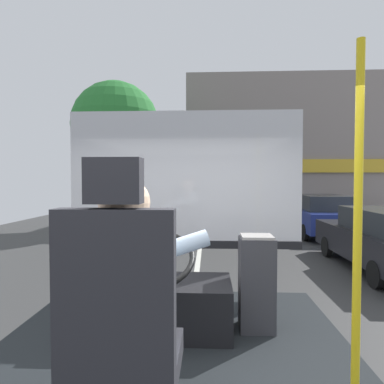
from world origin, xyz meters
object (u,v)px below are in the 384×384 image
object	(u,v)px
driver_seat	(122,335)
parked_car_blue	(321,214)
handrail_pole	(358,225)
parked_car_silver	(286,205)
bus_driver	(128,286)
steering_console	(162,304)
fare_box	(257,282)

from	to	relation	value
driver_seat	parked_car_blue	world-z (taller)	driver_seat
handrail_pole	parked_car_silver	xyz separation A→B (m)	(3.15, 15.60, -1.06)
driver_seat	bus_driver	size ratio (longest dim) A/B	1.64
steering_console	handrail_pole	distance (m)	1.60
driver_seat	parked_car_blue	bearing A→B (deg)	68.23
driver_seat	handrail_pole	world-z (taller)	handrail_pole
driver_seat	parked_car_silver	world-z (taller)	driver_seat
driver_seat	bus_driver	xyz separation A→B (m)	(-0.00, 0.11, 0.18)
parked_car_silver	driver_seat	bearing A→B (deg)	-105.04
driver_seat	parked_car_blue	xyz separation A→B (m)	(4.44, 11.11, -0.60)
fare_box	parked_car_blue	distance (m)	10.47
fare_box	parked_car_blue	world-z (taller)	fare_box
handrail_pole	parked_car_blue	bearing A→B (deg)	72.95
parked_car_silver	parked_car_blue	bearing A→B (deg)	-88.40
bus_driver	fare_box	xyz separation A→B (m)	(0.76, 1.21, -0.34)
parked_car_blue	fare_box	bearing A→B (deg)	-110.60
steering_console	parked_car_blue	world-z (taller)	steering_console
handrail_pole	parked_car_silver	size ratio (longest dim) A/B	0.43
driver_seat	steering_console	xyz separation A→B (m)	(0.00, 1.23, -0.32)
bus_driver	handrail_pole	distance (m)	1.22
bus_driver	driver_seat	bearing A→B (deg)	-90.00
parked_car_blue	parked_car_silver	distance (m)	4.90
driver_seat	parked_car_silver	bearing A→B (deg)	74.96
driver_seat	parked_car_silver	size ratio (longest dim) A/B	0.29
steering_console	fare_box	world-z (taller)	steering_console
bus_driver	parked_car_silver	bearing A→B (deg)	74.86
driver_seat	steering_console	bearing A→B (deg)	90.00
handrail_pole	parked_car_blue	size ratio (longest dim) A/B	0.46
steering_console	driver_seat	bearing A→B (deg)	-90.00
bus_driver	parked_car_blue	bearing A→B (deg)	68.03
fare_box	driver_seat	bearing A→B (deg)	-119.90
handrail_pole	fare_box	size ratio (longest dim) A/B	2.54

